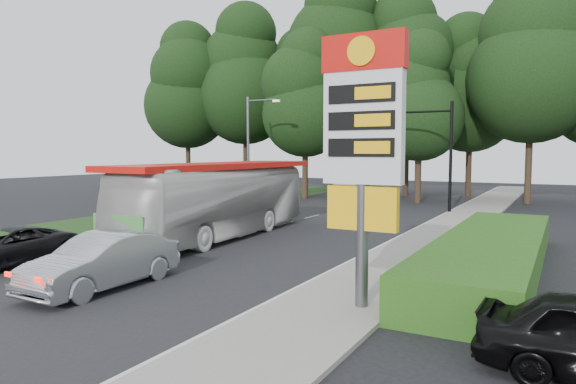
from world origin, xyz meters
The scene contains 21 objects.
ground centered at (0.00, 0.00, 0.00)m, with size 120.00×120.00×0.00m, color black.
road_surface centered at (0.00, 12.00, 0.01)m, with size 14.00×80.00×0.02m, color black.
sidewalk_right centered at (8.50, 12.00, 0.06)m, with size 3.00×80.00×0.12m, color gray.
grass_verge_left centered at (-9.50, 18.00, 0.01)m, with size 5.00×50.00×0.02m, color #193814.
hedge centered at (11.50, 8.00, 0.60)m, with size 3.00×14.00×1.20m, color #295015.
gas_station_pylon centered at (9.20, 1.99, 4.45)m, with size 2.10×0.45×6.85m.
traffic_signal_mast centered at (5.68, 24.00, 4.67)m, with size 6.10×0.35×7.20m.
streetlight_signs centered at (-6.99, 22.01, 4.44)m, with size 2.75×0.98×8.00m.
monument centered at (-2.00, 30.00, 5.10)m, with size 3.00×3.00×10.05m.
tree_far_west centered at (-22.00, 33.00, 10.68)m, with size 8.96×8.96×17.60m.
tree_west_mid centered at (-16.00, 35.00, 11.69)m, with size 9.80×9.80×19.25m.
tree_west_near centered at (-10.00, 37.00, 10.02)m, with size 8.40×8.40×16.50m.
tree_center_left centered at (-5.00, 33.00, 12.02)m, with size 10.08×10.08×19.80m.
tree_center_right centered at (1.00, 35.00, 11.02)m, with size 9.24×9.24×18.15m.
tree_east_near centered at (6.00, 37.00, 9.68)m, with size 8.12×8.12×15.95m.
tree_east_mid centered at (11.00, 33.00, 11.35)m, with size 9.52×9.52×18.70m.
tree_monument_left centered at (-6.00, 29.00, 8.68)m, with size 7.28×7.28×14.30m.
tree_monument_right centered at (3.50, 29.50, 8.01)m, with size 6.72×6.72×13.20m.
transit_bus centered at (-0.54, 9.26, 1.74)m, with size 2.91×12.46×3.47m, color beige.
sedan_silver centered at (1.84, 0.33, 0.80)m, with size 1.70×4.89×1.61m, color #AFB2B7.
suv_charcoal centered at (-3.48, 0.76, 0.67)m, with size 2.23×4.84×1.35m, color black.
Camera 1 is at (13.65, -10.00, 4.01)m, focal length 32.00 mm.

